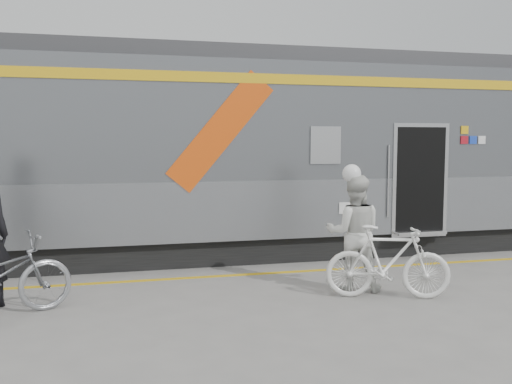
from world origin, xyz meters
name	(u,v)px	position (x,y,z in m)	size (l,w,h in m)	color
ground	(252,314)	(0.00, 0.00, 0.00)	(90.00, 90.00, 0.00)	slate
train	(292,154)	(1.86, 4.19, 2.05)	(24.00, 3.17, 4.10)	black
safety_strip	(223,276)	(0.00, 2.15, 0.00)	(24.00, 0.12, 0.01)	gold
woman	(354,233)	(1.83, 0.82, 0.90)	(0.88, 0.68, 1.80)	silver
bicycle_right	(388,262)	(2.13, 0.27, 0.55)	(0.51, 1.82, 1.09)	white
helmet_woman	(355,166)	(1.83, 0.82, 1.95)	(0.29, 0.29, 0.29)	white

